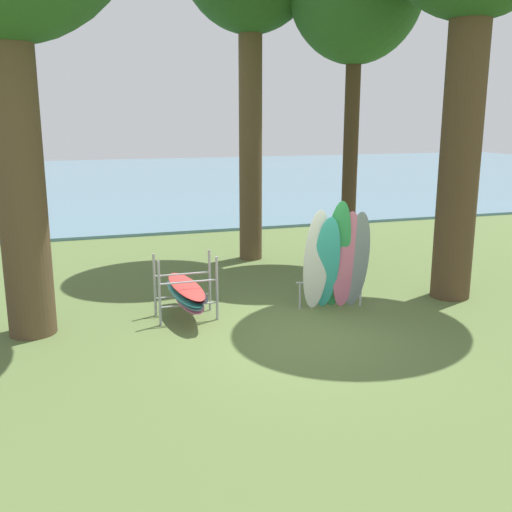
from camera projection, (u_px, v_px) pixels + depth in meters
ground_plane at (296, 338)px, 10.52m from camera, size 80.00×80.00×0.00m
lake_water at (128, 180)px, 36.55m from camera, size 80.00×36.00×0.10m
leaning_board_pile at (336, 261)px, 11.75m from camera, size 1.43×0.82×2.29m
board_storage_rack at (186, 292)px, 11.47m from camera, size 1.15×2.13×1.25m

